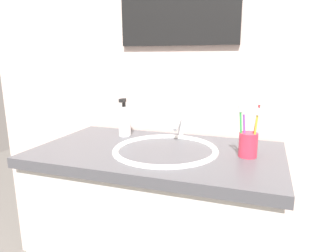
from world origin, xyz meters
The scene contains 10 objects.
tiled_wall_back centered at (0.00, 0.31, 1.20)m, with size 2.15×0.04×2.40m, color beige.
vanity_counter centered at (0.00, 0.00, 0.45)m, with size 0.95×0.53×0.90m.
sink_basin centered at (0.03, 0.00, 0.87)m, with size 0.41×0.41×0.10m.
faucet centered at (0.03, 0.20, 0.96)m, with size 0.02×0.13×0.12m.
toothbrush_cup centered at (0.34, 0.02, 0.94)m, with size 0.07×0.07×0.09m, color #D8334C.
toothbrush_green centered at (0.31, 0.01, 1.01)m, with size 0.03×0.03×0.19m.
toothbrush_red centered at (0.36, 0.04, 1.02)m, with size 0.03×0.02×0.21m.
toothbrush_purple centered at (0.32, 0.02, 1.00)m, with size 0.03×0.02×0.18m.
toothbrush_yellow centered at (0.36, 0.01, 1.01)m, with size 0.02×0.02×0.18m.
soap_dispenser centered at (-0.22, 0.15, 0.97)m, with size 0.06×0.06×0.17m.
Camera 1 is at (0.38, -1.01, 1.24)m, focal length 30.91 mm.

